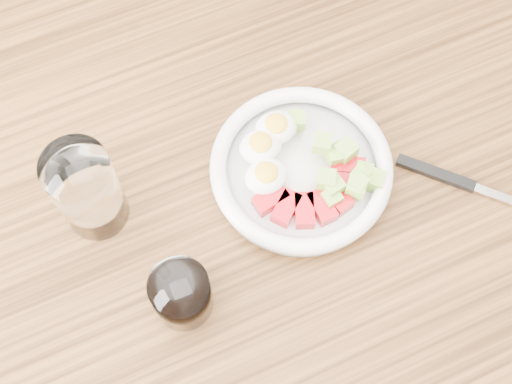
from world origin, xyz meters
TOP-DOWN VIEW (x-y plane):
  - ground at (0.00, 0.00)m, footprint 4.00×4.00m
  - dining_table at (0.00, 0.00)m, footprint 1.50×0.90m
  - bowl at (0.05, 0.02)m, footprint 0.22×0.22m
  - fork at (0.23, -0.07)m, footprint 0.15×0.16m
  - water_glass at (-0.19, 0.08)m, footprint 0.07×0.07m
  - coffee_glass at (-0.14, -0.07)m, footprint 0.07×0.07m

SIDE VIEW (x-z plane):
  - ground at x=0.00m, z-range 0.00..0.00m
  - dining_table at x=0.00m, z-range 0.28..1.05m
  - fork at x=0.23m, z-range 0.77..0.78m
  - bowl at x=0.05m, z-range 0.76..0.82m
  - coffee_glass at x=-0.14m, z-range 0.77..0.85m
  - water_glass at x=-0.19m, z-range 0.77..0.90m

